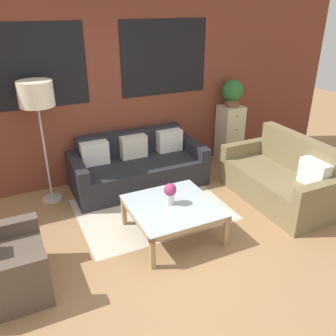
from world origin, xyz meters
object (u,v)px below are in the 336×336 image
at_px(drawer_cabinet, 229,133).
at_px(potted_plant, 233,92).
at_px(couch_dark, 138,167).
at_px(coffee_table, 172,209).
at_px(flower_vase, 170,192).
at_px(floor_lamp, 36,98).
at_px(settee_vintage, 280,180).

bearing_deg(drawer_cabinet, potted_plant, 90.00).
height_order(drawer_cabinet, potted_plant, potted_plant).
bearing_deg(couch_dark, potted_plant, 7.02).
bearing_deg(coffee_table, flower_vase, 104.67).
distance_m(couch_dark, floor_lamp, 1.76).
bearing_deg(settee_vintage, drawer_cabinet, 83.54).
bearing_deg(potted_plant, floor_lamp, -177.68).
bearing_deg(potted_plant, flower_vase, -140.45).
relative_size(floor_lamp, drawer_cabinet, 1.74).
distance_m(couch_dark, settee_vintage, 2.09).
distance_m(coffee_table, drawer_cabinet, 2.50).
bearing_deg(drawer_cabinet, floor_lamp, -177.68).
distance_m(couch_dark, coffee_table, 1.41).
height_order(settee_vintage, potted_plant, potted_plant).
bearing_deg(coffee_table, potted_plant, 40.48).
bearing_deg(floor_lamp, drawer_cabinet, 2.32).
height_order(couch_dark, flower_vase, couch_dark).
bearing_deg(settee_vintage, floor_lamp, 154.44).
bearing_deg(coffee_table, drawer_cabinet, 40.48).
bearing_deg(couch_dark, floor_lamp, 175.69).
bearing_deg(potted_plant, settee_vintage, -96.46).
xyz_separation_m(drawer_cabinet, potted_plant, (0.00, 0.00, 0.72)).
xyz_separation_m(couch_dark, drawer_cabinet, (1.81, 0.22, 0.20)).
distance_m(settee_vintage, potted_plant, 1.78).
xyz_separation_m(coffee_table, flower_vase, (-0.01, 0.04, 0.21)).
height_order(settee_vintage, flower_vase, settee_vintage).
xyz_separation_m(couch_dark, settee_vintage, (1.63, -1.30, 0.02)).
height_order(settee_vintage, floor_lamp, floor_lamp).
bearing_deg(settee_vintage, flower_vase, -178.05).
distance_m(potted_plant, flower_vase, 2.57).
relative_size(floor_lamp, potted_plant, 3.80).
bearing_deg(flower_vase, floor_lamp, 128.97).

